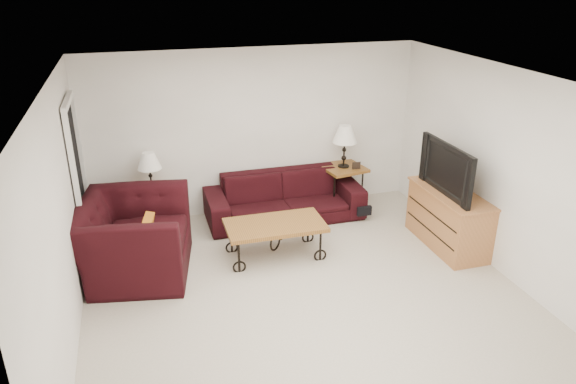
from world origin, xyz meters
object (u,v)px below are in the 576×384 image
at_px(television, 454,168).
at_px(lamp_right, 344,146).
at_px(side_table_left, 154,210).
at_px(armchair, 134,238).
at_px(backpack, 361,205).
at_px(sofa, 284,197).
at_px(tv_stand, 448,219).
at_px(side_table_right, 343,186).
at_px(coffee_table, 275,240).
at_px(lamp_left, 150,172).

bearing_deg(television, lamp_right, -151.80).
height_order(side_table_left, armchair, armchair).
bearing_deg(television, backpack, -144.55).
bearing_deg(sofa, tv_stand, -37.17).
xyz_separation_m(side_table_right, armchair, (-3.21, -1.16, 0.14)).
bearing_deg(sofa, armchair, -156.03).
relative_size(side_table_left, backpack, 1.33).
xyz_separation_m(sofa, television, (1.88, -1.44, 0.78)).
xyz_separation_m(side_table_left, armchair, (-0.29, -1.16, 0.18)).
relative_size(side_table_right, armchair, 0.46).
distance_m(lamp_right, armchair, 3.46).
distance_m(coffee_table, television, 2.51).
xyz_separation_m(lamp_left, television, (3.79, -1.62, 0.25)).
relative_size(sofa, television, 1.99).
relative_size(lamp_left, armchair, 0.40).
xyz_separation_m(side_table_right, lamp_right, (0.00, 0.00, 0.66)).
xyz_separation_m(coffee_table, armchair, (-1.77, 0.11, 0.23)).
bearing_deg(coffee_table, lamp_left, 139.25).
xyz_separation_m(coffee_table, television, (2.32, -0.35, 0.88)).
relative_size(armchair, television, 1.24).
bearing_deg(tv_stand, television, 180.00).
distance_m(side_table_right, armchair, 3.42).
xyz_separation_m(side_table_right, backpack, (0.09, -0.53, -0.11)).
xyz_separation_m(side_table_left, lamp_left, (0.00, 0.00, 0.58)).
height_order(side_table_left, coffee_table, side_table_left).
xyz_separation_m(lamp_left, backpack, (3.01, -0.53, -0.66)).
bearing_deg(side_table_right, backpack, -80.06).
distance_m(tv_stand, television, 0.73).
height_order(sofa, side_table_right, sofa).
distance_m(side_table_left, lamp_right, 3.00).
distance_m(lamp_left, backpack, 3.13).
bearing_deg(backpack, coffee_table, -170.99).
distance_m(armchair, television, 4.16).
height_order(lamp_left, television, television).
distance_m(coffee_table, backpack, 1.71).
relative_size(coffee_table, television, 1.09).
xyz_separation_m(lamp_left, lamp_right, (2.92, 0.00, 0.12)).
height_order(sofa, lamp_right, lamp_right).
bearing_deg(tv_stand, side_table_left, 156.92).
relative_size(sofa, lamp_right, 3.53).
bearing_deg(sofa, lamp_left, 174.61).
relative_size(side_table_right, television, 0.56).
xyz_separation_m(side_table_left, coffee_table, (1.47, -1.27, -0.05)).
distance_m(sofa, lamp_left, 1.99).
relative_size(lamp_left, lamp_right, 0.88).
xyz_separation_m(coffee_table, tv_stand, (2.34, -0.35, 0.15)).
bearing_deg(armchair, lamp_right, -59.60).
bearing_deg(coffee_table, lamp_right, 41.28).
distance_m(side_table_left, television, 4.21).
height_order(side_table_left, lamp_right, lamp_right).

